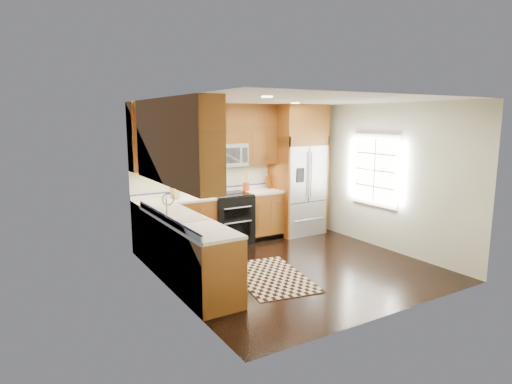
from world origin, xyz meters
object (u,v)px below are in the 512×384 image
refrigerator (298,170)px  utensil_crock (246,185)px  range (230,219)px  rug (271,277)px  knife_block (175,192)px

refrigerator → utensil_crock: 1.15m
range → refrigerator: (1.55, -0.04, 0.83)m
refrigerator → rug: (-1.85, -1.85, -1.30)m
range → refrigerator: bearing=-1.4°
refrigerator → utensil_crock: bearing=170.6°
refrigerator → rug: 2.93m
range → utensil_crock: (0.44, 0.14, 0.59)m
knife_block → utensil_crock: utensil_crock is taller
refrigerator → utensil_crock: (-1.11, 0.18, -0.24)m
range → utensil_crock: 0.75m
knife_block → utensil_crock: (1.47, 0.04, 0.00)m
refrigerator → knife_block: 2.59m
range → utensil_crock: size_ratio=2.65×
range → refrigerator: size_ratio=0.36×
refrigerator → rug: bearing=-135.0°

